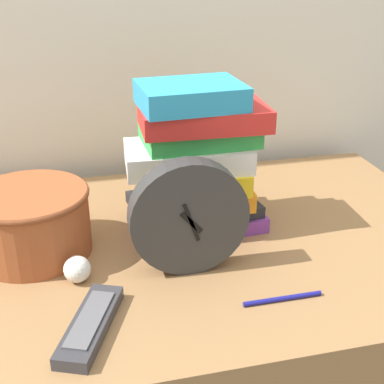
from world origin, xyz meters
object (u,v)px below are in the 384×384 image
basket (31,220)px  pen (283,299)px  crumpled_paper_ball (77,269)px  desk_clock (189,218)px  book_stack (196,162)px  tv_remote (90,325)px

basket → pen: size_ratio=1.65×
pen → basket: bearing=147.4°
crumpled_paper_ball → pen: (0.31, -0.13, -0.02)m
basket → crumpled_paper_ball: size_ratio=4.72×
desk_clock → book_stack: (0.05, 0.15, 0.04)m
desk_clock → tv_remote: (-0.18, -0.13, -0.09)m
crumpled_paper_ball → pen: crumpled_paper_ball is taller
desk_clock → crumpled_paper_ball: desk_clock is taller
desk_clock → basket: (-0.26, 0.12, -0.04)m
basket → tv_remote: 0.27m
book_stack → basket: book_stack is taller
book_stack → pen: book_stack is taller
book_stack → tv_remote: size_ratio=1.61×
basket → pen: basket is taller
desk_clock → pen: (0.12, -0.12, -0.10)m
book_stack → crumpled_paper_ball: book_stack is taller
book_stack → pen: size_ratio=2.22×
desk_clock → book_stack: size_ratio=0.70×
desk_clock → crumpled_paper_ball: 0.21m
desk_clock → tv_remote: size_ratio=1.12×
tv_remote → crumpled_paper_ball: crumpled_paper_ball is taller
tv_remote → pen: bearing=0.2°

